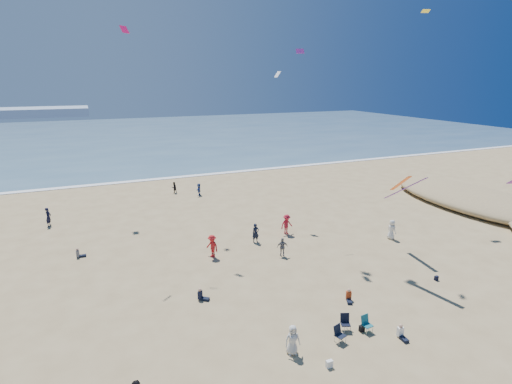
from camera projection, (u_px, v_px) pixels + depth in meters
name	position (u px, v px, depth m)	size (l,w,h in m)	color
ocean	(116.00, 137.00, 102.10)	(220.00, 100.00, 0.06)	#476B84
surf_line	(143.00, 180.00, 57.84)	(220.00, 1.20, 0.08)	white
standing_flyers	(247.00, 250.00, 32.25)	(35.42, 38.05, 1.94)	#AA1829
seated_group	(271.00, 310.00, 24.62)	(17.67, 27.39, 0.84)	white
chair_cluster	(351.00, 327.00, 22.80)	(2.70, 1.56, 1.00)	black
white_tote	(329.00, 364.00, 20.31)	(0.35, 0.20, 0.40)	white
black_backpack	(362.00, 328.00, 23.21)	(0.30, 0.22, 0.38)	black
navy_bag	(436.00, 278.00, 29.13)	(0.28, 0.18, 0.34)	black
kites_aloft	(313.00, 62.00, 28.84)	(47.05, 39.76, 30.32)	#EC1459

